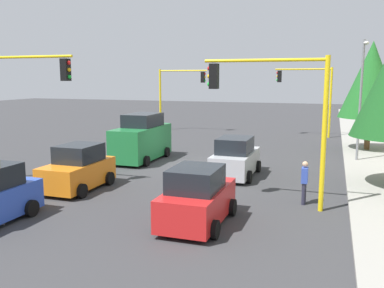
% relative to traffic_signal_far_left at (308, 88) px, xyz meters
% --- Properties ---
extents(ground_plane, '(120.00, 120.00, 0.00)m').
position_rel_traffic_signal_far_left_xyz_m(ground_plane, '(14.00, -5.70, -4.04)').
color(ground_plane, '#353538').
extents(sidewalk_kerb, '(80.00, 4.00, 0.15)m').
position_rel_traffic_signal_far_left_xyz_m(sidewalk_kerb, '(9.00, 4.80, -3.96)').
color(sidewalk_kerb, gray).
rests_on(sidewalk_kerb, ground).
extents(traffic_signal_far_left, '(0.36, 4.59, 5.71)m').
position_rel_traffic_signal_far_left_xyz_m(traffic_signal_far_left, '(0.00, 0.00, 0.00)').
color(traffic_signal_far_left, yellow).
rests_on(traffic_signal_far_left, ground).
extents(traffic_signal_far_right, '(0.36, 4.59, 5.65)m').
position_rel_traffic_signal_far_left_xyz_m(traffic_signal_far_right, '(0.00, -11.39, -0.04)').
color(traffic_signal_far_right, yellow).
rests_on(traffic_signal_far_right, ground).
extents(traffic_signal_near_right, '(0.36, 4.59, 5.95)m').
position_rel_traffic_signal_far_left_xyz_m(traffic_signal_near_right, '(20.00, -11.44, 0.16)').
color(traffic_signal_near_right, yellow).
rests_on(traffic_signal_near_right, ground).
extents(traffic_signal_near_left, '(0.36, 4.59, 5.66)m').
position_rel_traffic_signal_far_left_xyz_m(traffic_signal_near_left, '(20.00, -0.01, -0.03)').
color(traffic_signal_near_left, yellow).
rests_on(traffic_signal_near_left, ground).
extents(street_lamp_curbside, '(2.15, 0.28, 7.00)m').
position_rel_traffic_signal_far_left_xyz_m(street_lamp_curbside, '(10.39, 3.50, 0.31)').
color(street_lamp_curbside, slate).
rests_on(street_lamp_curbside, ground).
extents(tree_roadside_mid, '(3.96, 3.96, 7.23)m').
position_rel_traffic_signal_far_left_xyz_m(tree_roadside_mid, '(6.00, 4.30, 0.70)').
color(tree_roadside_mid, brown).
rests_on(tree_roadside_mid, ground).
extents(delivery_van_green, '(4.80, 2.22, 2.77)m').
position_rel_traffic_signal_far_left_xyz_m(delivery_van_green, '(13.50, -8.62, -2.76)').
color(delivery_van_green, '#1E7238').
rests_on(delivery_van_green, ground).
extents(car_orange, '(3.61, 2.09, 1.98)m').
position_rel_traffic_signal_far_left_xyz_m(car_orange, '(20.28, -8.46, -3.14)').
color(car_orange, orange).
rests_on(car_orange, ground).
extents(car_red, '(3.73, 2.07, 1.98)m').
position_rel_traffic_signal_far_left_xyz_m(car_red, '(22.76, -2.11, -3.14)').
color(car_red, red).
rests_on(car_red, ground).
extents(car_silver, '(4.00, 2.07, 1.98)m').
position_rel_traffic_signal_far_left_xyz_m(car_silver, '(15.65, -2.44, -3.14)').
color(car_silver, '#B2B5BA').
rests_on(car_silver, ground).
extents(pedestrian_crossing, '(0.40, 0.24, 1.70)m').
position_rel_traffic_signal_far_left_xyz_m(pedestrian_crossing, '(19.33, 1.15, -3.13)').
color(pedestrian_crossing, '#262638').
rests_on(pedestrian_crossing, ground).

